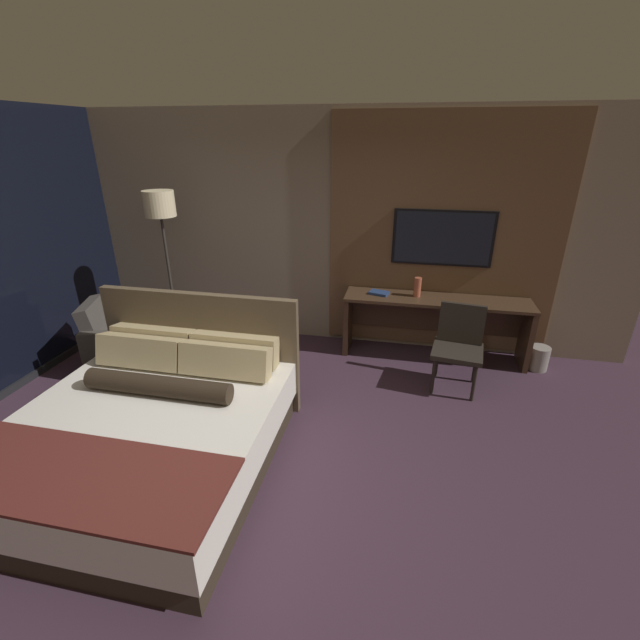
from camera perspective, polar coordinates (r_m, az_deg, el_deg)
ground_plane at (r=3.67m, az=-7.44°, el=-19.44°), size 16.00×16.00×0.00m
wall_back_tv_panel at (r=5.28m, az=3.11°, el=11.51°), size 7.20×0.09×2.80m
bed at (r=3.78m, az=-21.41°, el=-13.18°), size 1.95×2.10×1.15m
desk at (r=5.25m, az=15.08°, el=0.57°), size 2.13×0.48×0.75m
tv at (r=5.17m, az=16.04°, el=10.46°), size 1.13×0.04×0.64m
desk_chair at (r=4.70m, az=18.05°, el=-2.56°), size 0.56×0.56×0.88m
armchair_by_window at (r=5.41m, az=-24.68°, el=-2.92°), size 0.93×0.95×0.82m
floor_lamp at (r=5.22m, az=-20.40°, el=12.59°), size 0.34×0.34×1.93m
vase_tall at (r=5.11m, az=12.87°, el=4.31°), size 0.08×0.08×0.23m
book at (r=5.13m, az=7.89°, el=3.61°), size 0.25×0.21×0.03m
waste_bin at (r=5.52m, az=27.13°, el=-4.53°), size 0.22×0.22×0.28m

